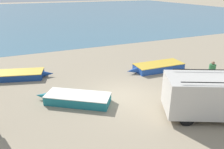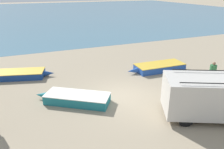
{
  "view_description": "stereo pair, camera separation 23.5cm",
  "coord_description": "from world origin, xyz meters",
  "px_view_note": "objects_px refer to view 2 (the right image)",
  "views": [
    {
      "loc": [
        -5.46,
        -10.99,
        6.36
      ],
      "look_at": [
        -0.16,
        1.27,
        1.0
      ],
      "focal_mm": 35.0,
      "sensor_mm": 36.0,
      "label": 1
    },
    {
      "loc": [
        -5.25,
        -11.08,
        6.36
      ],
      "look_at": [
        -0.16,
        1.27,
        1.0
      ],
      "focal_mm": 35.0,
      "sensor_mm": 36.0,
      "label": 2
    }
  ],
  "objects_px": {
    "fishing_rowboat_0": "(158,67)",
    "fishing_rowboat_2": "(20,74)",
    "fishing_rowboat_1": "(75,98)",
    "fisherman_0": "(213,71)",
    "parked_van": "(213,96)"
  },
  "relations": [
    {
      "from": "fishing_rowboat_0",
      "to": "fishing_rowboat_2",
      "type": "xyz_separation_m",
      "value": [
        -10.49,
        2.62,
        -0.01
      ]
    },
    {
      "from": "fishing_rowboat_1",
      "to": "fishing_rowboat_2",
      "type": "bearing_deg",
      "value": -27.36
    },
    {
      "from": "fishing_rowboat_1",
      "to": "fisherman_0",
      "type": "xyz_separation_m",
      "value": [
        9.34,
        -1.13,
        0.73
      ]
    },
    {
      "from": "fishing_rowboat_2",
      "to": "fisherman_0",
      "type": "distance_m",
      "value": 13.88
    },
    {
      "from": "fishing_rowboat_1",
      "to": "parked_van",
      "type": "bearing_deg",
      "value": -179.68
    },
    {
      "from": "fishing_rowboat_0",
      "to": "fisherman_0",
      "type": "relative_size",
      "value": 2.92
    },
    {
      "from": "fishing_rowboat_1",
      "to": "fisherman_0",
      "type": "relative_size",
      "value": 2.56
    },
    {
      "from": "parked_van",
      "to": "fishing_rowboat_1",
      "type": "relative_size",
      "value": 1.24
    },
    {
      "from": "fisherman_0",
      "to": "fishing_rowboat_2",
      "type": "bearing_deg",
      "value": -174.32
    },
    {
      "from": "fishing_rowboat_0",
      "to": "fisherman_0",
      "type": "xyz_separation_m",
      "value": [
        1.76,
        -3.87,
        0.74
      ]
    },
    {
      "from": "fishing_rowboat_0",
      "to": "fishing_rowboat_2",
      "type": "bearing_deg",
      "value": -12.34
    },
    {
      "from": "fishing_rowboat_0",
      "to": "fishing_rowboat_1",
      "type": "height_order",
      "value": "fishing_rowboat_1"
    },
    {
      "from": "fishing_rowboat_0",
      "to": "fishing_rowboat_1",
      "type": "distance_m",
      "value": 8.06
    },
    {
      "from": "fishing_rowboat_1",
      "to": "fishing_rowboat_2",
      "type": "relative_size",
      "value": 0.94
    },
    {
      "from": "parked_van",
      "to": "fishing_rowboat_2",
      "type": "xyz_separation_m",
      "value": [
        -9.14,
        9.52,
        -0.94
      ]
    }
  ]
}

